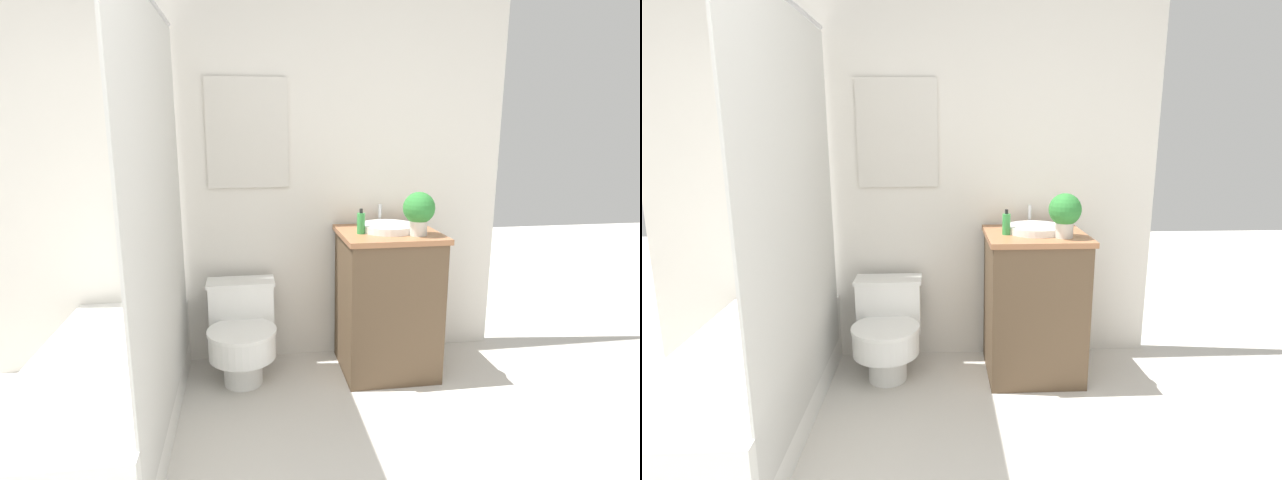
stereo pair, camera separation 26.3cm
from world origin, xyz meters
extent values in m
cube|color=silver|center=(0.00, 2.29, 1.25)|extent=(3.09, 0.05, 2.50)
cube|color=beige|center=(-0.03, 2.25, 1.40)|extent=(0.47, 0.02, 0.63)
cube|color=beige|center=(-0.03, 2.25, 1.40)|extent=(0.44, 0.01, 0.60)
cube|color=white|center=(-0.73, 1.49, 0.20)|extent=(0.62, 1.55, 0.41)
cube|color=silver|center=(-0.43, 1.49, 1.05)|extent=(0.01, 1.43, 1.81)
cylinder|color=white|center=(-0.10, 1.93, 0.09)|extent=(0.22, 0.22, 0.19)
cylinder|color=white|center=(-0.10, 1.89, 0.26)|extent=(0.37, 0.37, 0.14)
cylinder|color=white|center=(-0.10, 1.89, 0.34)|extent=(0.38, 0.38, 0.02)
cube|color=white|center=(-0.10, 2.13, 0.38)|extent=(0.38, 0.18, 0.31)
cube|color=white|center=(-0.10, 2.13, 0.55)|extent=(0.40, 0.19, 0.02)
cube|color=brown|center=(0.76, 1.99, 0.41)|extent=(0.53, 0.50, 0.82)
cube|color=#9E6642|center=(0.76, 1.99, 0.84)|extent=(0.56, 0.53, 0.03)
cylinder|color=white|center=(0.76, 2.01, 0.87)|extent=(0.32, 0.32, 0.04)
cylinder|color=silver|center=(0.76, 2.19, 0.92)|extent=(0.02, 0.02, 0.13)
cylinder|color=green|center=(0.58, 1.96, 0.91)|extent=(0.05, 0.05, 0.12)
cylinder|color=black|center=(0.58, 1.96, 0.98)|extent=(0.02, 0.02, 0.02)
cylinder|color=beige|center=(0.89, 1.87, 0.89)|extent=(0.10, 0.10, 0.08)
sphere|color=#2D7A33|center=(0.89, 1.87, 1.00)|extent=(0.18, 0.18, 0.18)
camera|label=1|loc=(-0.06, -0.72, 1.43)|focal=28.00mm
camera|label=2|loc=(0.20, -0.75, 1.43)|focal=28.00mm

